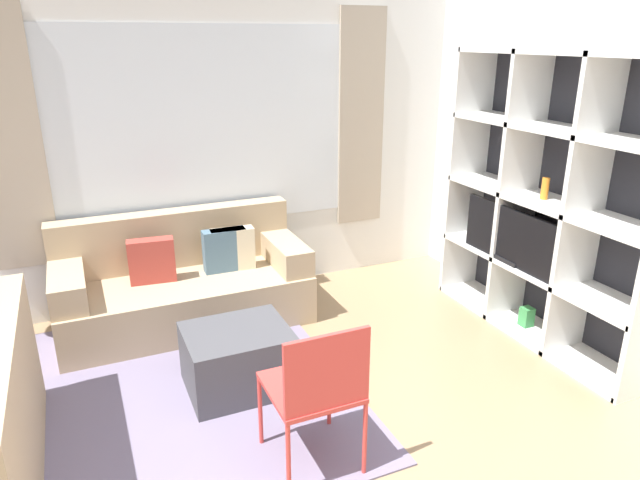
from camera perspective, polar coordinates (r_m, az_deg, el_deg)
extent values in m
cube|color=white|center=(4.82, -11.45, 9.71)|extent=(5.71, 0.07, 2.70)
cube|color=white|center=(4.77, -11.42, 10.82)|extent=(2.48, 0.01, 1.60)
cube|color=#B2A38E|center=(4.66, -28.69, 8.62)|extent=(0.44, 0.03, 1.90)
cube|color=#B2A38E|center=(5.24, 4.13, 11.92)|extent=(0.44, 0.03, 1.90)
cube|color=white|center=(4.67, 22.11, 8.33)|extent=(0.07, 4.03, 2.70)
cube|color=slate|center=(3.87, -18.06, -15.12)|extent=(2.63, 2.36, 0.01)
cube|color=#232328|center=(4.52, 23.58, 3.73)|extent=(0.02, 1.85, 2.08)
cube|color=white|center=(4.19, 24.82, 2.38)|extent=(0.39, 0.04, 2.08)
cube|color=white|center=(4.60, 19.22, 4.54)|extent=(0.39, 0.04, 2.08)
cube|color=white|center=(5.05, 14.55, 6.30)|extent=(0.39, 0.04, 2.08)
cube|color=white|center=(4.75, 20.32, -8.37)|extent=(0.39, 1.85, 0.04)
cube|color=white|center=(4.55, 21.07, -2.77)|extent=(0.39, 1.85, 0.04)
cube|color=white|center=(4.39, 21.89, 3.51)|extent=(0.39, 1.85, 0.04)
cube|color=white|center=(4.29, 22.78, 10.18)|extent=(0.39, 1.85, 0.04)
cube|color=white|center=(4.24, 23.70, 16.84)|extent=(0.39, 1.85, 0.04)
cube|color=black|center=(4.49, 18.41, 0.38)|extent=(0.04, 0.94, 0.42)
cube|color=black|center=(4.57, 18.34, -1.91)|extent=(0.10, 0.24, 0.03)
cube|color=#388947|center=(4.72, 19.95, -7.22)|extent=(0.09, 0.09, 0.15)
cube|color=red|center=(4.53, 20.84, -2.10)|extent=(0.11, 0.11, 0.08)
cylinder|color=orange|center=(4.37, 21.57, 4.80)|extent=(0.05, 0.05, 0.16)
cube|color=tan|center=(4.63, -13.24, -5.96)|extent=(1.89, 0.83, 0.38)
cube|color=tan|center=(4.77, -14.38, 0.19)|extent=(1.89, 0.18, 0.46)
cube|color=tan|center=(4.47, -23.95, -4.02)|extent=(0.24, 0.77, 0.21)
cube|color=tan|center=(4.71, -3.66, -1.09)|extent=(0.24, 0.77, 0.21)
cube|color=beige|center=(4.61, -8.72, -0.89)|extent=(0.35, 0.15, 0.34)
cube|color=slate|center=(4.59, -9.54, -1.01)|extent=(0.34, 0.13, 0.34)
cube|color=#AD3D33|center=(4.50, -16.47, -2.00)|extent=(0.35, 0.16, 0.34)
cube|color=tan|center=(3.15, -29.18, -12.40)|extent=(0.18, 1.64, 0.46)
cube|color=#47474C|center=(3.76, -8.21, -11.75)|extent=(0.65, 0.54, 0.42)
cylinder|color=#CC3D38|center=(3.40, 0.93, -15.05)|extent=(0.02, 0.02, 0.44)
cylinder|color=#CC3D38|center=(3.28, -5.99, -16.64)|extent=(0.02, 0.02, 0.44)
cylinder|color=#CC3D38|center=(3.09, 4.50, -19.24)|extent=(0.02, 0.02, 0.44)
cylinder|color=#CC3D38|center=(2.95, -3.17, -21.31)|extent=(0.02, 0.02, 0.44)
cube|color=#CC3D38|center=(3.03, -0.97, -14.50)|extent=(0.44, 0.46, 0.02)
cube|color=#CC3D38|center=(2.75, 0.75, -13.11)|extent=(0.44, 0.02, 0.40)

